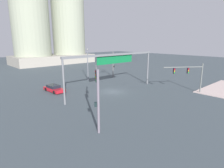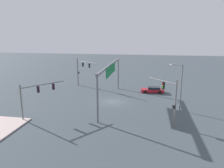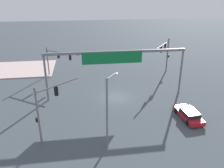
{
  "view_description": "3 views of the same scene",
  "coord_description": "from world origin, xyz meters",
  "px_view_note": "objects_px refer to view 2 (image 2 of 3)",
  "views": [
    {
      "loc": [
        -22.0,
        -23.79,
        9.01
      ],
      "look_at": [
        -1.25,
        -1.26,
        1.84
      ],
      "focal_mm": 29.84,
      "sensor_mm": 36.0,
      "label": 1
    },
    {
      "loc": [
        36.9,
        6.32,
        11.9
      ],
      "look_at": [
        -1.27,
        -0.34,
        2.97
      ],
      "focal_mm": 34.72,
      "sensor_mm": 36.0,
      "label": 2
    },
    {
      "loc": [
        4.98,
        30.11,
        14.57
      ],
      "look_at": [
        0.59,
        -0.38,
        1.97
      ],
      "focal_mm": 37.06,
      "sensor_mm": 36.0,
      "label": 3
    }
  ],
  "objects_px": {
    "traffic_signal_near_corner": "(82,68)",
    "traffic_signal_cross_street": "(36,92)",
    "traffic_signal_opposite_side": "(170,95)",
    "streetlamp_curved_arm": "(180,84)",
    "sedan_car_approaching": "(153,90)"
  },
  "relations": [
    {
      "from": "traffic_signal_near_corner",
      "to": "streetlamp_curved_arm",
      "type": "bearing_deg",
      "value": 3.41
    },
    {
      "from": "sedan_car_approaching",
      "to": "traffic_signal_near_corner",
      "type": "bearing_deg",
      "value": -13.15
    },
    {
      "from": "streetlamp_curved_arm",
      "to": "sedan_car_approaching",
      "type": "distance_m",
      "value": 11.64
    },
    {
      "from": "streetlamp_curved_arm",
      "to": "traffic_signal_near_corner",
      "type": "bearing_deg",
      "value": 1.51
    },
    {
      "from": "traffic_signal_near_corner",
      "to": "sedan_car_approaching",
      "type": "relative_size",
      "value": 1.33
    },
    {
      "from": "traffic_signal_cross_street",
      "to": "traffic_signal_near_corner",
      "type": "bearing_deg",
      "value": 33.1
    },
    {
      "from": "traffic_signal_opposite_side",
      "to": "traffic_signal_cross_street",
      "type": "distance_m",
      "value": 18.93
    },
    {
      "from": "traffic_signal_opposite_side",
      "to": "sedan_car_approaching",
      "type": "bearing_deg",
      "value": -33.89
    },
    {
      "from": "traffic_signal_opposite_side",
      "to": "streetlamp_curved_arm",
      "type": "relative_size",
      "value": 0.85
    },
    {
      "from": "traffic_signal_near_corner",
      "to": "traffic_signal_cross_street",
      "type": "relative_size",
      "value": 1.1
    },
    {
      "from": "streetlamp_curved_arm",
      "to": "traffic_signal_opposite_side",
      "type": "bearing_deg",
      "value": 105.84
    },
    {
      "from": "traffic_signal_opposite_side",
      "to": "streetlamp_curved_arm",
      "type": "bearing_deg",
      "value": -59.27
    },
    {
      "from": "traffic_signal_near_corner",
      "to": "sedan_car_approaching",
      "type": "bearing_deg",
      "value": 26.8
    },
    {
      "from": "sedan_car_approaching",
      "to": "streetlamp_curved_arm",
      "type": "bearing_deg",
      "value": 107.2
    },
    {
      "from": "traffic_signal_near_corner",
      "to": "streetlamp_curved_arm",
      "type": "xyz_separation_m",
      "value": [
        13.03,
        20.1,
        -0.0
      ]
    }
  ]
}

